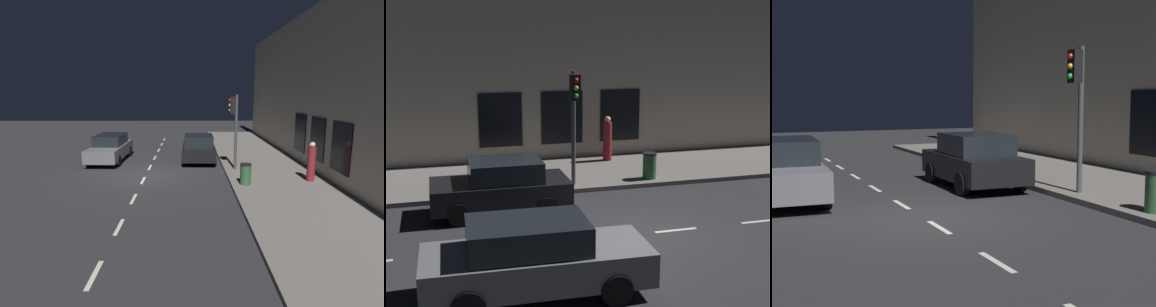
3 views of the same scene
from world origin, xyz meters
The scene contains 9 objects.
ground_plane centered at (0.00, 0.00, 0.00)m, with size 60.00×60.00×0.00m, color #28282B.
sidewalk centered at (6.25, 0.00, 0.07)m, with size 4.50×32.00×0.15m.
building_facade centered at (8.80, 0.00, 4.19)m, with size 0.65×32.00×8.39m.
lane_centre_line centered at (0.00, -1.00, 0.00)m, with size 0.12×27.20×0.01m.
traffic_light centered at (4.44, 0.59, 2.76)m, with size 0.49×0.32×3.80m.
parked_car_0 centered at (2.74, 3.26, 0.79)m, with size 2.01×3.99×1.58m.
parked_car_1 centered at (-2.55, 3.34, 0.79)m, with size 1.97×4.62×1.58m.
pedestrian_0 centered at (7.62, -1.64, 0.98)m, with size 0.41×0.41×1.77m.
trash_bin centered at (4.60, -2.17, 0.61)m, with size 0.49×0.49×0.92m.
Camera 2 is at (-12.62, 5.27, 5.23)m, focal length 51.31 mm.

